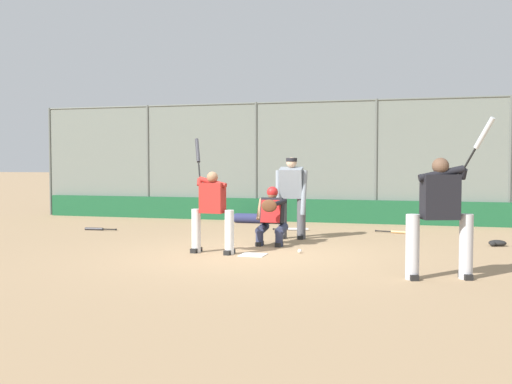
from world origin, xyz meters
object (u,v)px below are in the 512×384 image
(batter_on_deck, at_px, (441,213))
(spare_bat_third_base_side, at_px, (97,229))
(catcher_behind_plate, at_px, (272,215))
(baseball_loose, at_px, (300,251))
(fielding_glove_on_dirt, at_px, (497,243))
(spare_bat_near_backstop, at_px, (295,229))
(spare_bat_by_padding, at_px, (399,232))
(equipment_bag_dugout_side, at_px, (255,218))
(umpire_home, at_px, (292,195))
(batter_at_plate, at_px, (212,209))

(batter_on_deck, relative_size, spare_bat_third_base_side, 2.70)
(catcher_behind_plate, xyz_separation_m, baseball_loose, (-0.74, 0.89, -0.55))
(catcher_behind_plate, height_order, fielding_glove_on_dirt, catcher_behind_plate)
(spare_bat_near_backstop, bearing_deg, baseball_loose, -86.60)
(spare_bat_near_backstop, height_order, spare_bat_by_padding, same)
(equipment_bag_dugout_side, bearing_deg, umpire_home, 118.81)
(batter_on_deck, xyz_separation_m, spare_bat_near_backstop, (3.13, -5.28, -0.88))
(spare_bat_near_backstop, bearing_deg, catcher_behind_plate, -98.23)
(catcher_behind_plate, distance_m, equipment_bag_dugout_side, 4.30)
(batter_at_plate, distance_m, fielding_glove_on_dirt, 5.54)
(batter_at_plate, height_order, baseball_loose, batter_at_plate)
(umpire_home, xyz_separation_m, batter_on_deck, (-2.89, 3.73, -0.01))
(umpire_home, relative_size, spare_bat_third_base_side, 2.10)
(catcher_behind_plate, xyz_separation_m, spare_bat_near_backstop, (0.06, -2.58, -0.56))
(fielding_glove_on_dirt, bearing_deg, catcher_behind_plate, 13.51)
(catcher_behind_plate, relative_size, spare_bat_by_padding, 1.31)
(fielding_glove_on_dirt, bearing_deg, baseball_loose, 28.65)
(umpire_home, distance_m, fielding_glove_on_dirt, 4.14)
(spare_bat_third_base_side, relative_size, fielding_glove_on_dirt, 2.46)
(catcher_behind_plate, bearing_deg, spare_bat_third_base_side, -14.97)
(catcher_behind_plate, xyz_separation_m, fielding_glove_on_dirt, (-4.22, -1.01, -0.53))
(catcher_behind_plate, distance_m, baseball_loose, 1.28)
(umpire_home, xyz_separation_m, spare_bat_by_padding, (-2.16, -1.60, -0.89))
(batter_on_deck, height_order, spare_bat_near_backstop, batter_on_deck)
(spare_bat_near_backstop, distance_m, fielding_glove_on_dirt, 4.56)
(batter_at_plate, height_order, spare_bat_near_backstop, batter_at_plate)
(spare_bat_third_base_side, height_order, baseball_loose, baseball_loose)
(spare_bat_near_backstop, distance_m, equipment_bag_dugout_side, 2.01)
(umpire_home, bearing_deg, spare_bat_third_base_side, -5.81)
(spare_bat_by_padding, distance_m, equipment_bag_dugout_side, 4.04)
(equipment_bag_dugout_side, bearing_deg, spare_bat_third_base_side, 39.77)
(batter_on_deck, bearing_deg, spare_bat_near_backstop, 102.58)
(batter_at_plate, relative_size, catcher_behind_plate, 1.80)
(fielding_glove_on_dirt, distance_m, equipment_bag_dugout_side, 6.43)
(catcher_behind_plate, bearing_deg, equipment_bag_dugout_side, -68.39)
(batter_at_plate, distance_m, spare_bat_by_padding, 5.06)
(spare_bat_by_padding, bearing_deg, fielding_glove_on_dirt, -26.19)
(batter_on_deck, height_order, spare_bat_by_padding, batter_on_deck)
(spare_bat_near_backstop, xyz_separation_m, fielding_glove_on_dirt, (-4.28, 1.57, 0.03))
(baseball_loose, bearing_deg, catcher_behind_plate, -50.29)
(batter_at_plate, bearing_deg, equipment_bag_dugout_side, -76.63)
(batter_on_deck, distance_m, baseball_loose, 3.08)
(fielding_glove_on_dirt, xyz_separation_m, equipment_bag_dugout_side, (5.69, -3.00, 0.07))
(baseball_loose, relative_size, equipment_bag_dugout_side, 0.06)
(batter_on_deck, relative_size, equipment_bag_dugout_side, 1.78)
(spare_bat_by_padding, height_order, equipment_bag_dugout_side, equipment_bag_dugout_side)
(fielding_glove_on_dirt, bearing_deg, spare_bat_third_base_side, -2.34)
(batter_at_plate, bearing_deg, batter_on_deck, 165.74)
(spare_bat_third_base_side, bearing_deg, batter_on_deck, 149.44)
(spare_bat_near_backstop, height_order, spare_bat_third_base_side, same)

